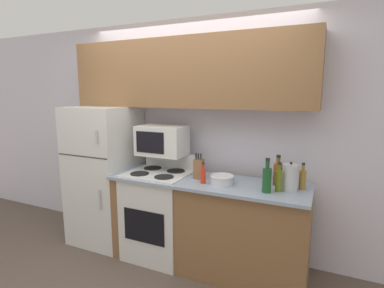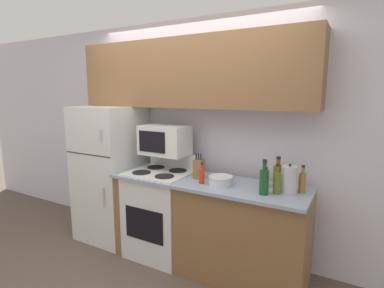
# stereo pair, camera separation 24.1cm
# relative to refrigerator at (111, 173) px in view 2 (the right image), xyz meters

# --- Properties ---
(ground_plane) EXTENTS (12.00, 12.00, 0.00)m
(ground_plane) POSITION_rel_refrigerator_xyz_m (0.97, -0.34, -0.80)
(ground_plane) COLOR brown
(wall_back) EXTENTS (8.00, 0.05, 2.55)m
(wall_back) POSITION_rel_refrigerator_xyz_m (0.97, 0.37, 0.47)
(wall_back) COLOR silver
(wall_back) RESTS_ON ground_plane
(lower_cabinets) EXTENTS (1.95, 0.62, 0.92)m
(lower_cabinets) POSITION_rel_refrigerator_xyz_m (1.32, -0.05, -0.34)
(lower_cabinets) COLOR brown
(lower_cabinets) RESTS_ON ground_plane
(refrigerator) EXTENTS (0.70, 0.70, 1.60)m
(refrigerator) POSITION_rel_refrigerator_xyz_m (0.00, 0.00, 0.00)
(refrigerator) COLOR silver
(refrigerator) RESTS_ON ground_plane
(upper_cabinets) EXTENTS (2.65, 0.32, 0.71)m
(upper_cabinets) POSITION_rel_refrigerator_xyz_m (0.97, 0.19, 1.16)
(upper_cabinets) COLOR brown
(upper_cabinets) RESTS_ON refrigerator
(stove) EXTENTS (0.64, 0.60, 1.09)m
(stove) POSITION_rel_refrigerator_xyz_m (0.77, -0.06, -0.32)
(stove) COLOR silver
(stove) RESTS_ON ground_plane
(microwave) EXTENTS (0.51, 0.33, 0.32)m
(microwave) POSITION_rel_refrigerator_xyz_m (0.76, 0.06, 0.45)
(microwave) COLOR silver
(microwave) RESTS_ON stove
(knife_block) EXTENTS (0.09, 0.08, 0.26)m
(knife_block) POSITION_rel_refrigerator_xyz_m (1.23, -0.04, 0.22)
(knife_block) COLOR brown
(knife_block) RESTS_ON lower_cabinets
(bowl) EXTENTS (0.23, 0.23, 0.08)m
(bowl) POSITION_rel_refrigerator_xyz_m (1.50, -0.12, 0.16)
(bowl) COLOR silver
(bowl) RESTS_ON lower_cabinets
(bottle_olive_oil) EXTENTS (0.06, 0.06, 0.26)m
(bottle_olive_oil) POSITION_rel_refrigerator_xyz_m (2.01, -0.12, 0.22)
(bottle_olive_oil) COLOR #5B6619
(bottle_olive_oil) RESTS_ON lower_cabinets
(bottle_wine_green) EXTENTS (0.08, 0.08, 0.30)m
(bottle_wine_green) POSITION_rel_refrigerator_xyz_m (1.93, -0.18, 0.23)
(bottle_wine_green) COLOR #194C23
(bottle_wine_green) RESTS_ON lower_cabinets
(bottle_soy_sauce) EXTENTS (0.05, 0.05, 0.18)m
(bottle_soy_sauce) POSITION_rel_refrigerator_xyz_m (1.88, 0.03, 0.19)
(bottle_soy_sauce) COLOR black
(bottle_soy_sauce) RESTS_ON lower_cabinets
(bottle_whiskey) EXTENTS (0.08, 0.08, 0.28)m
(bottle_whiskey) POSITION_rel_refrigerator_xyz_m (1.97, 0.08, 0.23)
(bottle_whiskey) COLOR brown
(bottle_whiskey) RESTS_ON lower_cabinets
(bottle_vinegar) EXTENTS (0.06, 0.06, 0.24)m
(bottle_vinegar) POSITION_rel_refrigerator_xyz_m (2.20, 0.03, 0.21)
(bottle_vinegar) COLOR olive
(bottle_vinegar) RESTS_ON lower_cabinets
(bottle_hot_sauce) EXTENTS (0.05, 0.05, 0.20)m
(bottle_hot_sauce) POSITION_rel_refrigerator_xyz_m (1.33, -0.17, 0.19)
(bottle_hot_sauce) COLOR red
(bottle_hot_sauce) RESTS_ON lower_cabinets
(kettle) EXTENTS (0.14, 0.14, 0.25)m
(kettle) POSITION_rel_refrigerator_xyz_m (2.10, -0.04, 0.23)
(kettle) COLOR #B7B7BC
(kettle) RESTS_ON lower_cabinets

